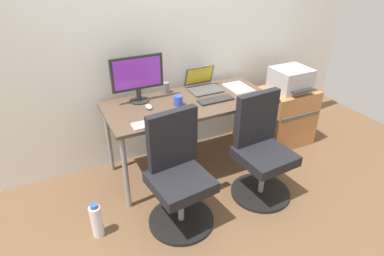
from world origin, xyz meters
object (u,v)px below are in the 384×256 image
office_chair_right (261,152)px  printer (291,79)px  side_cabinet (285,116)px  water_bottle_on_floor (97,221)px  open_laptop (203,84)px  office_chair_left (178,176)px  coffee_mug (178,101)px  desktop_monitor (137,76)px

office_chair_right → printer: office_chair_right is taller
office_chair_right → side_cabinet: size_ratio=1.47×
water_bottle_on_floor → open_laptop: 1.62m
printer → open_laptop: (-0.96, 0.20, 0.04)m
office_chair_left → coffee_mug: size_ratio=10.22×
coffee_mug → water_bottle_on_floor: bearing=-152.5°
open_laptop → printer: bearing=-11.8°
coffee_mug → printer: bearing=1.6°
printer → coffee_mug: (-1.34, -0.04, 0.03)m
coffee_mug → desktop_monitor: bearing=140.6°
office_chair_left → office_chair_right: 0.80m
side_cabinet → printer: printer is taller
open_laptop → side_cabinet: bearing=-11.8°
side_cabinet → open_laptop: (-0.96, 0.20, 0.48)m
desktop_monitor → coffee_mug: bearing=-39.4°
office_chair_right → printer: size_ratio=2.35×
office_chair_left → desktop_monitor: bearing=91.8°
open_laptop → water_bottle_on_floor: bearing=-151.1°
office_chair_right → side_cabinet: bearing=37.5°
coffee_mug → office_chair_right: bearing=-47.1°
office_chair_right → open_laptop: open_laptop is taller
office_chair_left → water_bottle_on_floor: office_chair_left is taller
printer → side_cabinet: bearing=90.0°
printer → water_bottle_on_floor: (-2.26, -0.52, -0.61)m
office_chair_right → coffee_mug: 0.87m
side_cabinet → desktop_monitor: 1.77m
water_bottle_on_floor → open_laptop: size_ratio=1.00×
side_cabinet → open_laptop: open_laptop is taller
water_bottle_on_floor → coffee_mug: bearing=27.5°
printer → coffee_mug: 1.34m
desktop_monitor → coffee_mug: 0.43m
desktop_monitor → coffee_mug: desktop_monitor is taller
office_chair_left → water_bottle_on_floor: size_ratio=3.03×
office_chair_right → open_laptop: bearing=101.1°
printer → open_laptop: 0.98m
printer → open_laptop: bearing=168.2°
side_cabinet → water_bottle_on_floor: side_cabinet is taller
office_chair_right → open_laptop: (-0.16, 0.81, 0.37)m
water_bottle_on_floor → office_chair_left: bearing=-8.4°
coffee_mug → side_cabinet: bearing=1.6°
side_cabinet → office_chair_left: bearing=-159.0°
office_chair_left → desktop_monitor: size_ratio=1.96×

